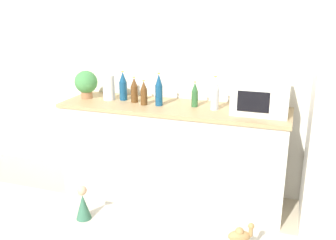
% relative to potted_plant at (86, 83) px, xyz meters
% --- Properties ---
extents(wall_back, '(8.00, 0.06, 2.55)m').
position_rel_potted_plant_xyz_m(wall_back, '(1.23, 0.33, 0.18)').
color(wall_back, silver).
rests_on(wall_back, ground_plane).
extents(back_counter, '(2.17, 0.63, 0.94)m').
position_rel_potted_plant_xyz_m(back_counter, '(0.93, 0.00, -0.63)').
color(back_counter, silver).
rests_on(back_counter, ground_plane).
extents(potted_plant, '(0.23, 0.23, 0.28)m').
position_rel_potted_plant_xyz_m(potted_plant, '(0.00, 0.00, 0.00)').
color(potted_plant, '#9E6B47').
rests_on(potted_plant, back_counter).
extents(paper_towel_roll, '(0.12, 0.12, 0.25)m').
position_rel_potted_plant_xyz_m(paper_towel_roll, '(0.25, 0.02, -0.03)').
color(paper_towel_roll, white).
rests_on(paper_towel_roll, back_counter).
extents(microwave, '(0.48, 0.37, 0.28)m').
position_rel_potted_plant_xyz_m(microwave, '(1.72, 0.02, -0.02)').
color(microwave, white).
rests_on(microwave, back_counter).
extents(back_bottle_0, '(0.07, 0.07, 0.24)m').
position_rel_potted_plant_xyz_m(back_bottle_0, '(0.65, -0.06, -0.04)').
color(back_bottle_0, brown).
rests_on(back_bottle_0, back_counter).
extents(back_bottle_1, '(0.06, 0.06, 0.24)m').
position_rel_potted_plant_xyz_m(back_bottle_1, '(1.13, 0.04, -0.04)').
color(back_bottle_1, '#2D6033').
rests_on(back_bottle_1, back_counter).
extents(back_bottle_2, '(0.08, 0.08, 0.29)m').
position_rel_potted_plant_xyz_m(back_bottle_2, '(0.38, 0.06, -0.02)').
color(back_bottle_2, navy).
rests_on(back_bottle_2, back_counter).
extents(back_bottle_3, '(0.07, 0.07, 0.25)m').
position_rel_potted_plant_xyz_m(back_bottle_3, '(0.53, 0.00, -0.04)').
color(back_bottle_3, brown).
rests_on(back_bottle_3, back_counter).
extents(back_bottle_4, '(0.07, 0.07, 0.31)m').
position_rel_potted_plant_xyz_m(back_bottle_4, '(0.80, -0.03, -0.01)').
color(back_bottle_4, navy).
rests_on(back_bottle_4, back_counter).
extents(back_bottle_5, '(0.08, 0.08, 0.31)m').
position_rel_potted_plant_xyz_m(back_bottle_5, '(1.32, -0.01, -0.01)').
color(back_bottle_5, '#B2B7BC').
rests_on(back_bottle_5, back_counter).
extents(camel_figurine, '(0.10, 0.07, 0.13)m').
position_rel_potted_plant_xyz_m(camel_figurine, '(1.85, -1.97, -0.10)').
color(camel_figurine, '#A87F4C').
rests_on(camel_figurine, bar_counter).
extents(wise_man_figurine_blue, '(0.07, 0.07, 0.16)m').
position_rel_potted_plant_xyz_m(wise_man_figurine_blue, '(1.14, -1.96, -0.10)').
color(wise_man_figurine_blue, '#33664C').
rests_on(wise_man_figurine_blue, bar_counter).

